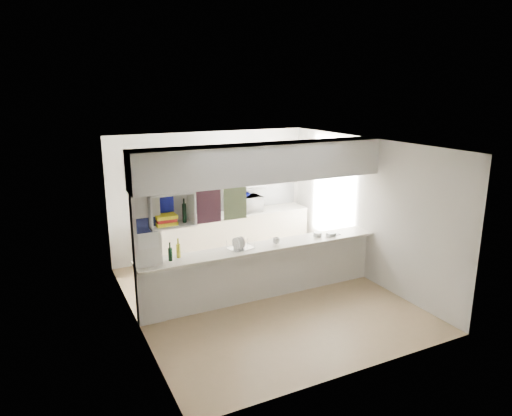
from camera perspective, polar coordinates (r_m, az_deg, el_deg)
floor at (r=7.89m, az=0.87°, el=-11.06°), size 4.80×4.80×0.00m
ceiling at (r=7.16m, az=0.95°, el=8.05°), size 4.80×4.80×0.00m
wall_back at (r=9.55m, az=-5.66°, el=1.72°), size 4.20×0.00×4.20m
wall_left at (r=6.77m, az=-15.16°, el=-4.14°), size 0.00×4.80×4.80m
wall_right at (r=8.55m, az=13.54°, el=-0.15°), size 0.00×4.80×4.80m
servery_partition at (r=7.25m, az=-0.30°, el=0.58°), size 4.20×0.50×2.60m
cubby_shelf at (r=6.71m, az=-10.83°, el=-0.39°), size 0.65×0.35×0.50m
kitchen_run at (r=9.49m, az=-4.12°, el=-1.30°), size 3.60×0.63×2.24m
microwave at (r=9.57m, az=-1.19°, el=0.50°), size 0.64×0.46×0.34m
bowl at (r=9.53m, az=-1.49°, el=1.67°), size 0.24×0.24×0.06m
dish_rack at (r=7.39m, az=-1.95°, el=-4.49°), size 0.45×0.38×0.21m
cup at (r=7.59m, az=2.53°, el=-4.10°), size 0.16×0.16×0.10m
wine_bottles at (r=7.04m, az=-10.15°, el=-5.44°), size 0.21×0.14×0.31m
plastic_tubs at (r=8.09m, az=8.40°, el=-3.28°), size 0.49×0.23×0.07m
utensil_jar at (r=9.19m, az=-8.89°, el=-0.88°), size 0.10×0.10×0.14m
knife_block at (r=9.35m, az=-6.39°, el=-0.39°), size 0.11×0.10×0.19m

